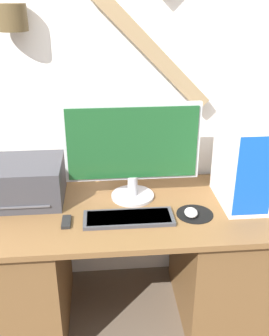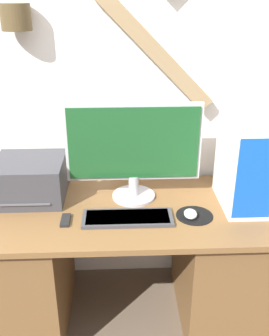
{
  "view_description": "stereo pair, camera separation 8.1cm",
  "coord_description": "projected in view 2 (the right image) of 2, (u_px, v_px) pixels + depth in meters",
  "views": [
    {
      "loc": [
        -0.1,
        -1.4,
        1.76
      ],
      "look_at": [
        0.06,
        0.36,
        0.94
      ],
      "focal_mm": 42.0,
      "sensor_mm": 36.0,
      "label": 1
    },
    {
      "loc": [
        -0.01,
        -1.4,
        1.76
      ],
      "look_at": [
        0.06,
        0.36,
        0.94
      ],
      "focal_mm": 42.0,
      "sensor_mm": 36.0,
      "label": 2
    }
  ],
  "objects": [
    {
      "name": "mouse",
      "position": [
        190.0,
        214.0,
        1.94
      ],
      "size": [
        0.06,
        0.08,
        0.04
      ],
      "color": "silver",
      "rests_on": "mousepad"
    },
    {
      "name": "wall_back",
      "position": [
        122.0,
        67.0,
        2.15
      ],
      "size": [
        6.4,
        0.2,
        2.7
      ],
      "color": "white",
      "rests_on": "ground_plane"
    },
    {
      "name": "keyboard",
      "position": [
        128.0,
        218.0,
        1.93
      ],
      "size": [
        0.45,
        0.16,
        0.02
      ],
      "color": "#3D3D42",
      "rests_on": "desk"
    },
    {
      "name": "mousepad",
      "position": [
        194.0,
        216.0,
        1.97
      ],
      "size": [
        0.19,
        0.19,
        0.0
      ],
      "color": "black",
      "rests_on": "desk"
    },
    {
      "name": "desk",
      "position": [
        124.0,
        262.0,
        2.18
      ],
      "size": [
        1.51,
        0.73,
        0.72
      ],
      "color": "brown",
      "rests_on": "ground_plane"
    },
    {
      "name": "computer_tower",
      "position": [
        244.0,
        164.0,
        1.99
      ],
      "size": [
        0.21,
        0.36,
        0.46
      ],
      "color": "white",
      "rests_on": "desk"
    },
    {
      "name": "remote_control",
      "position": [
        66.0,
        220.0,
        1.92
      ],
      "size": [
        0.04,
        0.11,
        0.02
      ],
      "color": "black",
      "rests_on": "desk"
    },
    {
      "name": "monitor",
      "position": [
        134.0,
        147.0,
        2.03
      ],
      "size": [
        0.7,
        0.23,
        0.52
      ],
      "color": "#B7B7BC",
      "rests_on": "desk"
    },
    {
      "name": "printer",
      "position": [
        30.0,
        179.0,
        2.11
      ],
      "size": [
        0.37,
        0.35,
        0.21
      ],
      "color": "#38383D",
      "rests_on": "desk"
    }
  ]
}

